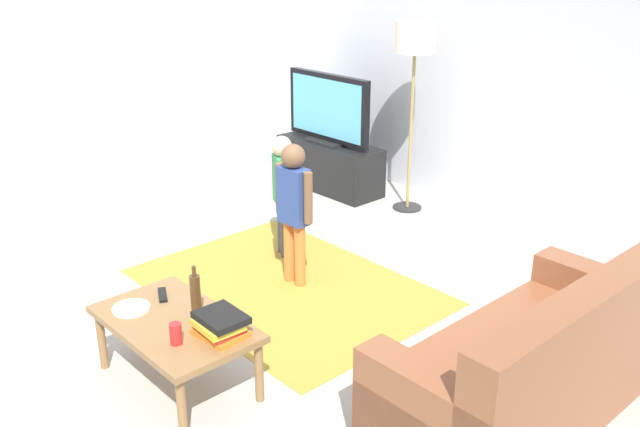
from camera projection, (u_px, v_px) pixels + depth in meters
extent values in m
plane|color=#B2ADA3|center=(255.00, 324.00, 4.73)|extent=(7.80, 7.80, 0.00)
cube|color=silver|center=(521.00, 73.00, 6.12)|extent=(6.00, 0.12, 2.70)
cube|color=silver|center=(49.00, 70.00, 6.30)|extent=(0.12, 6.00, 2.70)
cube|color=#B28C33|center=(286.00, 286.00, 5.23)|extent=(2.20, 1.60, 0.01)
cube|color=black|center=(329.00, 165.00, 7.26)|extent=(1.20, 0.44, 0.50)
cube|color=black|center=(326.00, 180.00, 7.29)|extent=(1.10, 0.32, 0.03)
cube|color=black|center=(328.00, 141.00, 7.16)|extent=(0.44, 0.28, 0.03)
cube|color=black|center=(328.00, 107.00, 7.03)|extent=(1.10, 0.07, 0.68)
cube|color=#59B2D8|center=(326.00, 108.00, 7.00)|extent=(1.00, 0.01, 0.58)
cube|color=brown|center=(521.00, 378.00, 3.78)|extent=(0.80, 1.80, 0.42)
cube|color=brown|center=(577.00, 367.00, 3.49)|extent=(0.20, 1.80, 0.86)
cube|color=brown|center=(595.00, 314.00, 4.25)|extent=(0.80, 0.20, 0.60)
cube|color=#B22823|center=(605.00, 299.00, 3.89)|extent=(0.10, 0.32, 0.32)
cylinder|color=#262626|center=(407.00, 207.00, 6.79)|extent=(0.28, 0.28, 0.02)
cylinder|color=#99844C|center=(411.00, 133.00, 6.52)|extent=(0.03, 0.03, 1.50)
cylinder|color=silver|center=(415.00, 37.00, 6.20)|extent=(0.36, 0.36, 0.28)
cylinder|color=#4C4C59|center=(282.00, 226.00, 5.76)|extent=(0.08, 0.08, 0.46)
cylinder|color=#4C4C59|center=(285.00, 231.00, 5.66)|extent=(0.08, 0.08, 0.46)
cube|color=#338C4C|center=(282.00, 180.00, 5.55)|extent=(0.25, 0.20, 0.39)
sphere|color=beige|center=(282.00, 146.00, 5.45)|extent=(0.16, 0.16, 0.16)
cylinder|color=beige|center=(278.00, 172.00, 5.67)|extent=(0.06, 0.06, 0.35)
cylinder|color=beige|center=(286.00, 183.00, 5.42)|extent=(0.06, 0.06, 0.35)
cylinder|color=orange|center=(289.00, 251.00, 5.25)|extent=(0.08, 0.08, 0.49)
cylinder|color=orange|center=(300.00, 255.00, 5.17)|extent=(0.08, 0.08, 0.49)
cube|color=#2D478C|center=(294.00, 196.00, 5.05)|extent=(0.24, 0.14, 0.42)
sphere|color=brown|center=(293.00, 156.00, 4.94)|extent=(0.18, 0.18, 0.18)
cylinder|color=brown|center=(280.00, 188.00, 5.14)|extent=(0.07, 0.07, 0.38)
cylinder|color=brown|center=(308.00, 198.00, 4.94)|extent=(0.07, 0.07, 0.38)
cube|color=olive|center=(175.00, 324.00, 3.95)|extent=(1.00, 0.60, 0.04)
cylinder|color=olive|center=(102.00, 340.00, 4.18)|extent=(0.05, 0.05, 0.38)
cylinder|color=olive|center=(182.00, 409.00, 3.56)|extent=(0.05, 0.05, 0.38)
cylinder|color=olive|center=(174.00, 312.00, 4.49)|extent=(0.05, 0.05, 0.38)
cylinder|color=olive|center=(259.00, 371.00, 3.87)|extent=(0.05, 0.05, 0.38)
cube|color=orange|center=(221.00, 333.00, 3.79)|extent=(0.29, 0.24, 0.03)
cube|color=red|center=(220.00, 328.00, 3.78)|extent=(0.24, 0.20, 0.03)
cube|color=yellow|center=(218.00, 325.00, 3.75)|extent=(0.25, 0.22, 0.04)
cube|color=black|center=(221.00, 317.00, 3.75)|extent=(0.28, 0.22, 0.04)
cylinder|color=#4C3319|center=(196.00, 296.00, 3.94)|extent=(0.06, 0.06, 0.26)
cylinder|color=#4C3319|center=(194.00, 271.00, 3.88)|extent=(0.02, 0.02, 0.06)
cube|color=black|center=(162.00, 295.00, 4.21)|extent=(0.17, 0.12, 0.02)
cylinder|color=red|center=(176.00, 334.00, 3.69)|extent=(0.07, 0.07, 0.12)
cylinder|color=white|center=(131.00, 308.00, 4.06)|extent=(0.22, 0.22, 0.02)
cube|color=silver|center=(133.00, 308.00, 4.04)|extent=(0.15, 0.03, 0.01)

